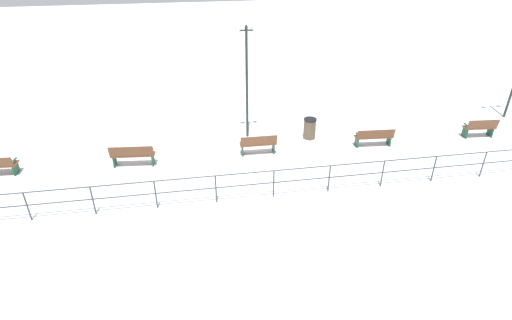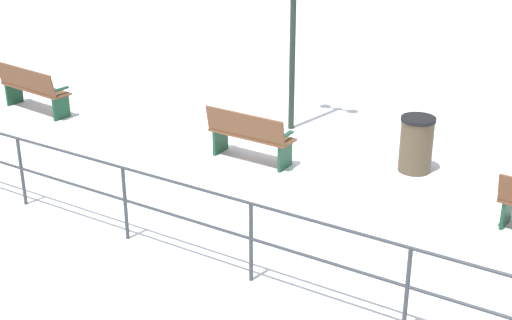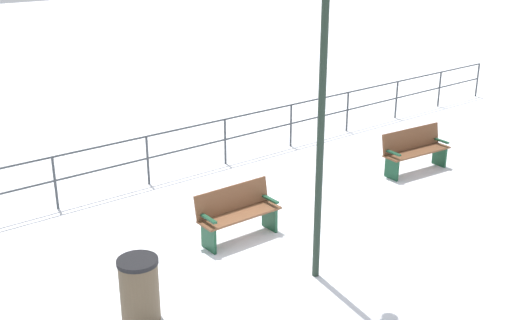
{
  "view_description": "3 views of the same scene",
  "coord_description": "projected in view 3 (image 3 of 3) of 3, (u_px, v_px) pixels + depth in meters",
  "views": [
    {
      "loc": [
        -14.74,
        2.58,
        8.24
      ],
      "look_at": [
        -1.93,
        0.42,
        0.84
      ],
      "focal_mm": 28.89,
      "sensor_mm": 36.0,
      "label": 1
    },
    {
      "loc": [
        -9.77,
        -6.18,
        4.99
      ],
      "look_at": [
        -1.56,
        -1.09,
        0.84
      ],
      "focal_mm": 52.24,
      "sensor_mm": 36.0,
      "label": 2
    },
    {
      "loc": [
        7.82,
        -5.81,
        5.04
      ],
      "look_at": [
        -1.21,
        1.36,
        0.78
      ],
      "focal_mm": 43.86,
      "sensor_mm": 36.0,
      "label": 3
    }
  ],
  "objects": [
    {
      "name": "trash_bin",
      "position": [
        139.0,
        290.0,
        8.46
      ],
      "size": [
        0.56,
        0.56,
        0.93
      ],
      "color": "brown",
      "rests_on": "ground"
    },
    {
      "name": "ground_plane",
      "position": [
        238.0,
        238.0,
        10.89
      ],
      "size": [
        80.0,
        80.0,
        0.0
      ],
      "primitive_type": "plane",
      "color": "white",
      "rests_on": "ground"
    },
    {
      "name": "lamppost_middle",
      "position": [
        323.0,
        67.0,
        8.58
      ],
      "size": [
        0.24,
        0.85,
        4.9
      ],
      "color": "#1E2D23",
      "rests_on": "ground"
    },
    {
      "name": "bench_third",
      "position": [
        237.0,
        212.0,
        10.73
      ],
      "size": [
        0.52,
        1.51,
        0.92
      ],
      "rotation": [
        0.0,
        0.0,
        -0.02
      ],
      "color": "brown",
      "rests_on": "ground"
    },
    {
      "name": "waterfront_railing",
      "position": [
        147.0,
        152.0,
        12.93
      ],
      "size": [
        0.05,
        23.9,
        1.08
      ],
      "color": "#383D42",
      "rests_on": "ground"
    },
    {
      "name": "bench_fourth",
      "position": [
        415.0,
        149.0,
        13.74
      ],
      "size": [
        0.64,
        1.73,
        0.95
      ],
      "rotation": [
        0.0,
        0.0,
        -0.1
      ],
      "color": "brown",
      "rests_on": "ground"
    }
  ]
}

